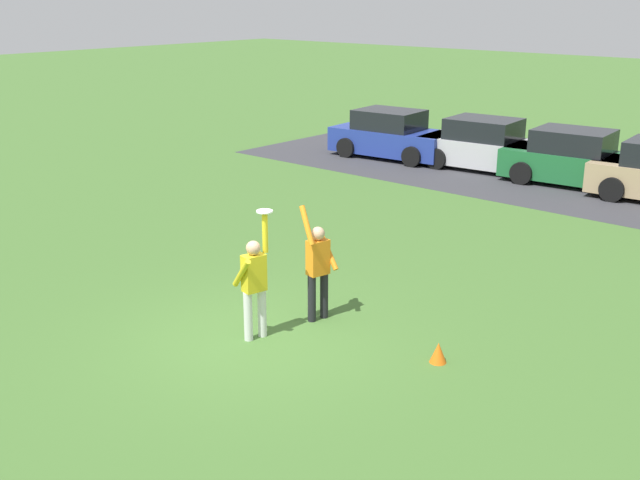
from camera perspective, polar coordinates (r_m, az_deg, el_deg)
name	(u,v)px	position (r m, az deg, el deg)	size (l,w,h in m)	color
ground_plane	(257,338)	(12.58, -4.71, -7.28)	(120.00, 120.00, 0.00)	#426B2D
person_catcher	(254,281)	(12.22, -4.90, -3.05)	(0.49, 0.58, 2.08)	silver
person_defender	(318,265)	(12.88, -0.15, -1.87)	(0.52, 0.61, 2.04)	black
frisbee_disc	(265,211)	(11.98, -4.13, 2.14)	(0.26, 0.26, 0.02)	white
parked_car_blue	(392,136)	(26.23, 5.33, 7.69)	(4.24, 2.31, 1.59)	#233893
parked_car_silver	(486,146)	(24.87, 12.19, 6.81)	(4.24, 2.31, 1.59)	#BCBCC1
parked_car_green	(575,160)	(23.52, 18.40, 5.67)	(4.24, 2.31, 1.59)	#1E6633
parking_strip	(569,184)	(23.63, 17.97, 3.97)	(21.68, 6.40, 0.01)	#38383D
field_cone_orange	(438,353)	(11.84, 8.76, -8.25)	(0.26, 0.26, 0.32)	orange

